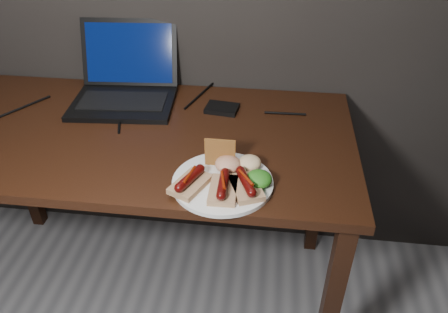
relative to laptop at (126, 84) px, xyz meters
The scene contains 12 objects.
desk 0.28m from the laptop, 68.04° to the right, with size 1.40×0.70×0.75m.
laptop is the anchor object (origin of this frame).
hard_drive 0.36m from the laptop, ahead, with size 0.11×0.08×0.02m, color black.
desk_cables 0.13m from the laptop, 34.02° to the right, with size 1.03×0.39×0.01m.
plate 0.61m from the laptop, 48.24° to the right, with size 0.27×0.27×0.01m, color silver.
bread_sausage_left 0.59m from the laptop, 56.46° to the right, with size 0.11×0.13×0.04m.
bread_sausage_center 0.65m from the laptop, 50.60° to the right, with size 0.07×0.12×0.04m.
bread_sausage_right 0.68m from the laptop, 45.95° to the right, with size 0.11×0.13×0.04m.
crispbread 0.55m from the laptop, 44.68° to the right, with size 0.09×0.01×0.09m, color #AA6F2E.
salad_greens 0.68m from the laptop, 42.48° to the right, with size 0.07×0.07×0.04m, color #1B5511.
salsa_mound 0.58m from the laptop, 44.31° to the right, with size 0.07×0.07×0.04m, color maroon.
coleslaw_mound 0.61m from the laptop, 39.37° to the right, with size 0.06×0.06×0.04m, color beige.
Camera 1 is at (0.43, 0.24, 1.49)m, focal length 35.00 mm.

